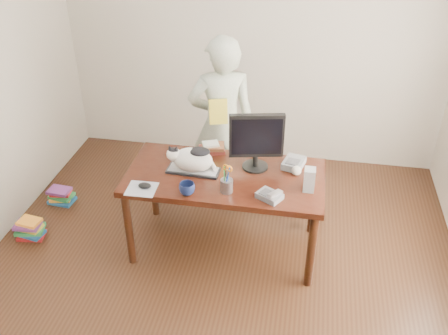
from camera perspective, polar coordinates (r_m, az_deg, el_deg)
room at (r=3.22m, az=-1.76°, el=2.36°), size 4.50×4.50×4.50m
desk at (r=4.18m, az=0.32°, el=-1.94°), size 1.60×0.80×0.75m
keyboard at (r=4.08m, az=-3.53°, el=-0.32°), size 0.44×0.18×0.03m
cat at (r=4.02m, az=-3.78°, el=1.02°), size 0.42×0.22×0.24m
monitor at (r=3.98m, az=3.73°, el=3.28°), size 0.44×0.25×0.49m
pen_cup at (r=3.80m, az=0.31°, el=-1.92°), size 0.13×0.13×0.25m
mousepad at (r=3.92m, az=-9.39°, el=-2.43°), size 0.23×0.21×0.01m
mouse at (r=3.92m, az=-9.05°, el=-2.04°), size 0.11×0.07×0.04m
coffee_mug at (r=3.80m, az=-4.25°, el=-2.43°), size 0.17×0.17×0.10m
phone at (r=3.77m, az=5.28°, el=-3.21°), size 0.22×0.20×0.08m
speaker at (r=3.86m, az=9.72°, el=-1.37°), size 0.08×0.10×0.19m
baseball at (r=4.06m, az=8.28°, el=-0.35°), size 0.08×0.08×0.08m
book_stack at (r=4.34m, az=-1.37°, el=2.28°), size 0.25×0.22×0.08m
calculator at (r=4.17m, az=7.98°, el=0.51°), size 0.20×0.24×0.06m
person at (r=4.61m, az=-0.24°, el=4.97°), size 0.70×0.56×1.68m
held_book at (r=4.36m, az=-0.66°, el=6.41°), size 0.18×0.14×0.22m
book_pile_a at (r=4.85m, az=-21.27°, el=-6.56°), size 0.27×0.22×0.18m
book_pile_b at (r=5.22m, az=-18.12°, el=-3.08°), size 0.26×0.20×0.15m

